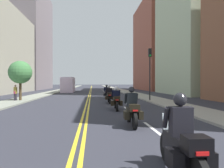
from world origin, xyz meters
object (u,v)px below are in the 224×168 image
object	(u,v)px
motorcycle_2	(116,100)
street_tree_0	(20,72)
motorcycle_0	(182,144)
pedestrian_0	(15,93)
motorcycle_4	(107,93)
parked_truck	(68,85)
motorcycle_3	(109,96)
motorcycle_1	(132,110)
traffic_light_near	(150,65)

from	to	relation	value
motorcycle_2	street_tree_0	distance (m)	11.36
motorcycle_0	pedestrian_0	xyz separation A→B (m)	(-9.03, 16.74, 0.17)
motorcycle_4	parked_truck	size ratio (longest dim) A/B	0.33
motorcycle_2	motorcycle_3	xyz separation A→B (m)	(-0.11, 4.54, 0.03)
motorcycle_2	motorcycle_3	bearing A→B (deg)	94.35
street_tree_0	motorcycle_3	bearing A→B (deg)	-16.88
motorcycle_1	traffic_light_near	bearing A→B (deg)	71.52
motorcycle_1	parked_truck	size ratio (longest dim) A/B	0.34
motorcycle_1	pedestrian_0	distance (m)	14.94
motorcycle_3	pedestrian_0	size ratio (longest dim) A/B	1.38
motorcycle_1	street_tree_0	size ratio (longest dim) A/B	0.55
motorcycle_3	street_tree_0	size ratio (longest dim) A/B	0.57
motorcycle_1	parked_truck	distance (m)	32.02
motorcycle_3	motorcycle_4	size ratio (longest dim) A/B	1.03
motorcycle_2	motorcycle_3	distance (m)	4.55
motorcycle_2	parked_truck	size ratio (longest dim) A/B	0.35
motorcycle_1	motorcycle_2	distance (m)	5.11
parked_truck	street_tree_0	bearing A→B (deg)	-97.18
motorcycle_0	motorcycle_1	size ratio (longest dim) A/B	1.01
motorcycle_2	pedestrian_0	distance (m)	11.23
motorcycle_3	parked_truck	distance (m)	22.58
traffic_light_near	street_tree_0	world-z (taller)	traffic_light_near
motorcycle_0	motorcycle_3	distance (m)	14.48
motorcycle_0	motorcycle_3	bearing A→B (deg)	92.58
motorcycle_3	motorcycle_0	bearing A→B (deg)	-88.96
motorcycle_2	street_tree_0	world-z (taller)	street_tree_0
motorcycle_0	street_tree_0	world-z (taller)	street_tree_0
motorcycle_0	pedestrian_0	distance (m)	19.03
motorcycle_1	motorcycle_2	bearing A→B (deg)	91.87
motorcycle_0	traffic_light_near	bearing A→B (deg)	78.00
motorcycle_2	motorcycle_4	world-z (taller)	motorcycle_4
motorcycle_3	traffic_light_near	bearing A→B (deg)	18.88
traffic_light_near	street_tree_0	xyz separation A→B (m)	(-12.57, 1.19, -0.69)
motorcycle_3	pedestrian_0	xyz separation A→B (m)	(-8.83, 2.26, 0.17)
motorcycle_4	street_tree_0	size ratio (longest dim) A/B	0.55
motorcycle_1	street_tree_0	xyz separation A→B (m)	(-8.65, 12.23, 2.14)
motorcycle_1	motorcycle_4	bearing A→B (deg)	91.32
motorcycle_3	street_tree_0	bearing A→B (deg)	163.33
motorcycle_0	motorcycle_4	world-z (taller)	motorcycle_0
pedestrian_0	parked_truck	size ratio (longest dim) A/B	0.25
traffic_light_near	motorcycle_1	bearing A→B (deg)	-109.52
motorcycle_4	pedestrian_0	distance (m)	9.33
motorcycle_4	parked_truck	world-z (taller)	parked_truck
motorcycle_1	street_tree_0	bearing A→B (deg)	126.34
motorcycle_2	traffic_light_near	bearing A→B (deg)	59.07
motorcycle_2	pedestrian_0	size ratio (longest dim) A/B	1.40
motorcycle_1	motorcycle_3	size ratio (longest dim) A/B	0.98
motorcycle_3	street_tree_0	distance (m)	9.11
traffic_light_near	street_tree_0	size ratio (longest dim) A/B	1.30
motorcycle_2	motorcycle_4	distance (m)	9.48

